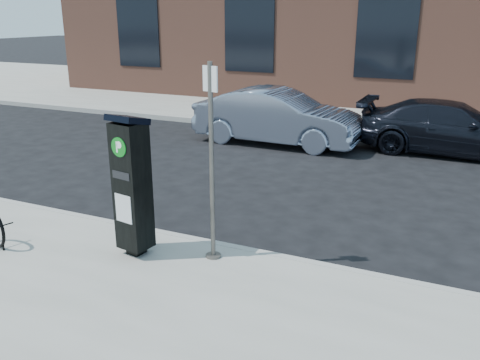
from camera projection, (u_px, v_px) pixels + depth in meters
The scene contains 8 objects.
ground at pixel (233, 255), 7.43m from camera, with size 120.00×120.00×0.00m, color black.
sidewalk_far at pixel (389, 104), 19.50m from camera, with size 60.00×12.00×0.15m, color gray.
curb_near at pixel (233, 251), 7.39m from camera, with size 60.00×0.12×0.16m, color #9E9B93.
curb_far at pixel (354, 136), 14.34m from camera, with size 60.00×0.12×0.16m, color #9E9B93.
parking_kiosk at pixel (132, 184), 6.84m from camera, with size 0.52×0.47×1.99m.
sign_pole at pixel (212, 166), 6.63m from camera, with size 0.23×0.21×2.65m.
car_silver at pixel (277, 117), 13.58m from camera, with size 1.56×4.46×1.47m, color gray.
car_dark at pixel (451, 128), 12.63m from camera, with size 1.83×4.49×1.30m, color black.
Camera 1 is at (2.89, -6.07, 3.36)m, focal length 38.00 mm.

